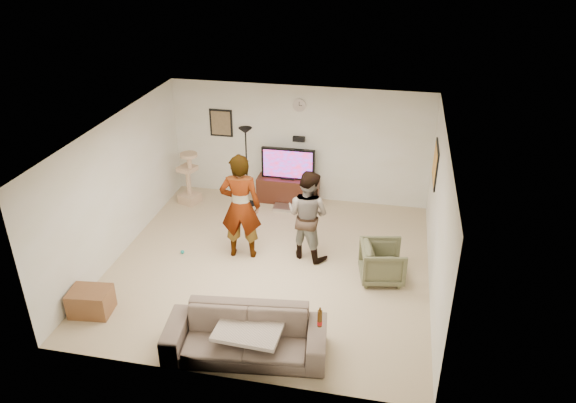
% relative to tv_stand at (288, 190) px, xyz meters
% --- Properties ---
extents(floor, '(5.50, 5.50, 0.02)m').
position_rel_tv_stand_xyz_m(floor, '(0.19, -2.50, -0.28)').
color(floor, tan).
rests_on(floor, ground).
extents(ceiling, '(5.50, 5.50, 0.02)m').
position_rel_tv_stand_xyz_m(ceiling, '(0.19, -2.50, 2.24)').
color(ceiling, silver).
rests_on(ceiling, wall_back).
extents(wall_back, '(5.50, 0.04, 2.50)m').
position_rel_tv_stand_xyz_m(wall_back, '(0.19, 0.25, 0.98)').
color(wall_back, beige).
rests_on(wall_back, floor).
extents(wall_front, '(5.50, 0.04, 2.50)m').
position_rel_tv_stand_xyz_m(wall_front, '(0.19, -5.25, 0.98)').
color(wall_front, beige).
rests_on(wall_front, floor).
extents(wall_left, '(0.04, 5.50, 2.50)m').
position_rel_tv_stand_xyz_m(wall_left, '(-2.56, -2.50, 0.98)').
color(wall_left, beige).
rests_on(wall_left, floor).
extents(wall_right, '(0.04, 5.50, 2.50)m').
position_rel_tv_stand_xyz_m(wall_right, '(2.94, -2.50, 0.98)').
color(wall_right, beige).
rests_on(wall_right, floor).
extents(wall_clock, '(0.26, 0.04, 0.26)m').
position_rel_tv_stand_xyz_m(wall_clock, '(0.19, 0.22, 1.83)').
color(wall_clock, white).
rests_on(wall_clock, wall_back).
extents(wall_speaker, '(0.25, 0.10, 0.10)m').
position_rel_tv_stand_xyz_m(wall_speaker, '(0.19, 0.19, 1.11)').
color(wall_speaker, black).
rests_on(wall_speaker, wall_back).
extents(picture_back, '(0.42, 0.03, 0.52)m').
position_rel_tv_stand_xyz_m(picture_back, '(-1.51, 0.23, 1.33)').
color(picture_back, brown).
rests_on(picture_back, wall_back).
extents(picture_right, '(0.03, 0.78, 0.62)m').
position_rel_tv_stand_xyz_m(picture_right, '(2.92, -0.90, 1.23)').
color(picture_right, gold).
rests_on(picture_right, wall_right).
extents(tv_stand, '(1.31, 0.45, 0.55)m').
position_rel_tv_stand_xyz_m(tv_stand, '(0.00, 0.00, 0.00)').
color(tv_stand, '#35170E').
rests_on(tv_stand, floor).
extents(console_box, '(0.40, 0.30, 0.07)m').
position_rel_tv_stand_xyz_m(console_box, '(-0.03, -0.40, -0.24)').
color(console_box, silver).
rests_on(console_box, floor).
extents(tv, '(1.14, 0.08, 0.67)m').
position_rel_tv_stand_xyz_m(tv, '(0.00, 0.00, 0.61)').
color(tv, black).
rests_on(tv, tv_stand).
extents(tv_screen, '(1.05, 0.01, 0.59)m').
position_rel_tv_stand_xyz_m(tv_screen, '(0.00, -0.04, 0.61)').
color(tv_screen, '#4139CF').
rests_on(tv_screen, tv).
extents(floor_lamp, '(0.32, 0.32, 1.72)m').
position_rel_tv_stand_xyz_m(floor_lamp, '(-0.81, -0.33, 0.59)').
color(floor_lamp, black).
rests_on(floor_lamp, floor).
extents(cat_tree, '(0.47, 0.47, 1.17)m').
position_rel_tv_stand_xyz_m(cat_tree, '(-2.07, -0.49, 0.31)').
color(cat_tree, tan).
rests_on(cat_tree, floor).
extents(person_left, '(0.77, 0.56, 1.97)m').
position_rel_tv_stand_xyz_m(person_left, '(-0.38, -2.28, 0.71)').
color(person_left, '#B0B3C0').
rests_on(person_left, floor).
extents(person_right, '(0.99, 0.89, 1.67)m').
position_rel_tv_stand_xyz_m(person_right, '(0.78, -2.07, 0.56)').
color(person_right, '#26537F').
rests_on(person_right, floor).
extents(sofa, '(2.32, 1.12, 0.65)m').
position_rel_tv_stand_xyz_m(sofa, '(0.38, -4.75, 0.05)').
color(sofa, brown).
rests_on(sofa, floor).
extents(throw_blanket, '(0.94, 0.75, 0.06)m').
position_rel_tv_stand_xyz_m(throw_blanket, '(0.43, -4.75, 0.17)').
color(throw_blanket, '#B9A799').
rests_on(throw_blanket, sofa).
extents(beer_bottle, '(0.06, 0.06, 0.25)m').
position_rel_tv_stand_xyz_m(beer_bottle, '(1.40, -4.75, 0.50)').
color(beer_bottle, '#432508').
rests_on(beer_bottle, sofa).
extents(armchair, '(0.84, 0.82, 0.66)m').
position_rel_tv_stand_xyz_m(armchair, '(2.14, -2.54, 0.06)').
color(armchair, '#53553A').
rests_on(armchair, floor).
extents(side_table, '(0.66, 0.53, 0.41)m').
position_rel_tv_stand_xyz_m(side_table, '(-2.21, -4.36, -0.07)').
color(side_table, brown).
rests_on(side_table, floor).
extents(toy_ball, '(0.07, 0.07, 0.07)m').
position_rel_tv_stand_xyz_m(toy_ball, '(-1.47, -2.48, -0.24)').
color(toy_ball, teal).
rests_on(toy_ball, floor).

